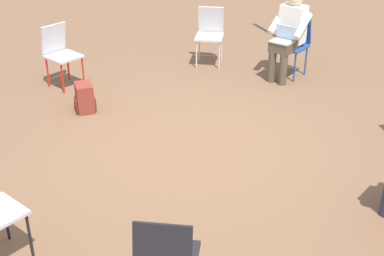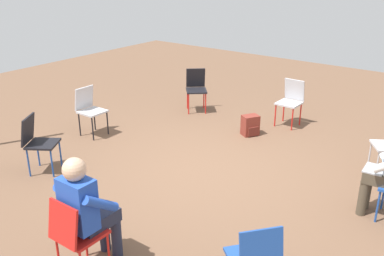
% 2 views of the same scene
% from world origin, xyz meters
% --- Properties ---
extents(ground_plane, '(15.53, 15.53, 0.00)m').
position_xyz_m(ground_plane, '(0.00, 0.00, 0.00)').
color(ground_plane, brown).
extents(chair_southwest, '(0.58, 0.56, 0.85)m').
position_xyz_m(chair_southwest, '(-2.20, -1.56, 0.50)').
color(chair_southwest, '#B7B7BC').
rests_on(chair_southwest, ground).
extents(chair_west, '(0.46, 0.42, 0.85)m').
position_xyz_m(chair_west, '(-2.62, -0.36, 0.50)').
color(chair_west, '#1E4799').
rests_on(chair_west, ground).
extents(chair_south, '(0.41, 0.44, 0.85)m').
position_xyz_m(chair_south, '(-0.19, -2.53, 0.50)').
color(chair_south, '#B7B7BC').
rests_on(chair_south, ground).
extents(person_with_laptop, '(0.54, 0.51, 1.24)m').
position_xyz_m(person_with_laptop, '(-2.45, -0.35, 0.69)').
color(person_with_laptop, '#4C4233').
rests_on(person_with_laptop, ground).
extents(backpack_near_laptop_user, '(0.32, 0.34, 0.36)m').
position_xyz_m(backpack_near_laptop_user, '(0.14, -1.64, 0.16)').
color(backpack_near_laptop_user, maroon).
rests_on(backpack_near_laptop_user, ground).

